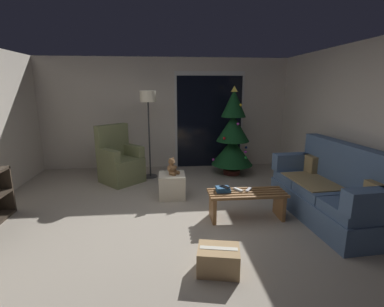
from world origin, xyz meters
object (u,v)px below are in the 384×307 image
object	(u,v)px
ottoman	(172,186)
teddy_bear_chestnut	(172,167)
remote_white	(238,190)
christmas_tree	(233,136)
cell_phone	(225,187)
cardboard_box_taped_mid_floor	(218,260)
coffee_table	(247,201)
book_stack	(223,189)
armchair	(120,162)
remote_silver	(249,190)
couch	(330,192)
floor_lamp	(148,105)

from	to	relation	value
ottoman	teddy_bear_chestnut	xyz separation A→B (m)	(0.01, -0.01, 0.33)
remote_white	christmas_tree	xyz separation A→B (m)	(0.39, 2.05, 0.42)
cell_phone	cardboard_box_taped_mid_floor	bearing A→B (deg)	-137.58
coffee_table	book_stack	xyz separation A→B (m)	(-0.34, 0.05, 0.17)
cardboard_box_taped_mid_floor	armchair	bearing A→B (deg)	115.60
armchair	cardboard_box_taped_mid_floor	size ratio (longest dim) A/B	2.36
remote_silver	teddy_bear_chestnut	distance (m)	1.38
remote_white	christmas_tree	world-z (taller)	christmas_tree
book_stack	cell_phone	world-z (taller)	cell_phone
ottoman	teddy_bear_chestnut	distance (m)	0.33
couch	ottoman	world-z (taller)	couch
book_stack	armchair	xyz separation A→B (m)	(-1.72, 1.79, -0.03)
coffee_table	christmas_tree	xyz separation A→B (m)	(0.28, 2.12, 0.57)
remote_silver	christmas_tree	bearing A→B (deg)	-61.31
book_stack	cardboard_box_taped_mid_floor	bearing A→B (deg)	-103.22
christmas_tree	ottoman	distance (m)	1.90
christmas_tree	armchair	xyz separation A→B (m)	(-2.34, -0.27, -0.43)
remote_white	ottoman	xyz separation A→B (m)	(-0.94, 0.84, -0.21)
book_stack	floor_lamp	bearing A→B (deg)	119.34
armchair	cardboard_box_taped_mid_floor	distance (m)	3.34
remote_white	ottoman	size ratio (longest dim) A/B	0.35
couch	book_stack	world-z (taller)	couch
couch	ottoman	xyz separation A→B (m)	(-2.23, 1.00, -0.19)
couch	ottoman	distance (m)	2.45
remote_white	armchair	xyz separation A→B (m)	(-1.95, 1.78, -0.01)
couch	teddy_bear_chestnut	bearing A→B (deg)	155.88
floor_lamp	couch	bearing A→B (deg)	-39.23
cell_phone	floor_lamp	size ratio (longest dim) A/B	0.08
coffee_table	remote_white	world-z (taller)	remote_white
remote_white	floor_lamp	distance (m)	2.66
armchair	teddy_bear_chestnut	xyz separation A→B (m)	(1.02, -0.95, 0.13)
book_stack	remote_white	bearing A→B (deg)	3.78
teddy_bear_chestnut	cell_phone	bearing A→B (deg)	-50.04
remote_white	teddy_bear_chestnut	size ratio (longest dim) A/B	0.55
remote_white	teddy_bear_chestnut	xyz separation A→B (m)	(-0.93, 0.83, 0.12)
coffee_table	remote_silver	world-z (taller)	remote_silver
couch	floor_lamp	bearing A→B (deg)	140.77
remote_silver	armchair	world-z (taller)	armchair
remote_silver	remote_white	bearing A→B (deg)	31.02
coffee_table	cell_phone	distance (m)	0.38
remote_silver	floor_lamp	size ratio (longest dim) A/B	0.09
cell_phone	armchair	size ratio (longest dim) A/B	0.13
coffee_table	armchair	size ratio (longest dim) A/B	0.97
floor_lamp	teddy_bear_chestnut	size ratio (longest dim) A/B	6.25
ottoman	floor_lamp	bearing A→B (deg)	110.07
armchair	teddy_bear_chestnut	distance (m)	1.40
cell_phone	teddy_bear_chestnut	world-z (taller)	teddy_bear_chestnut
remote_white	cardboard_box_taped_mid_floor	xyz separation A→B (m)	(-0.51, -1.23, -0.28)
remote_white	floor_lamp	size ratio (longest dim) A/B	0.09
remote_white	book_stack	xyz separation A→B (m)	(-0.23, -0.02, 0.02)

